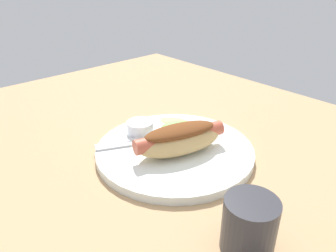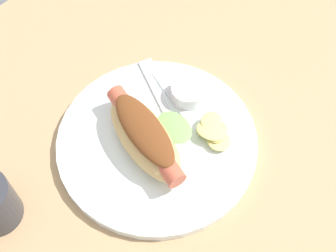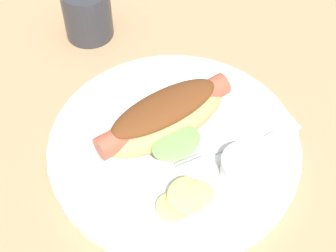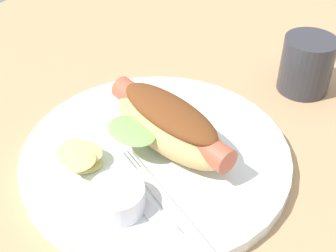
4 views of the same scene
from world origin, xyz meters
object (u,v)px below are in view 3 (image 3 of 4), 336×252
at_px(hot_dog, 165,117).
at_px(sauce_ramekin, 245,167).
at_px(plate, 174,146).
at_px(chips_pile, 185,199).
at_px(fork, 239,140).
at_px(drinking_cup, 87,13).
at_px(knife, 256,148).

xyz_separation_m(hot_dog, sauce_ramekin, (0.11, 0.01, -0.02)).
relative_size(plate, chips_pile, 4.22).
xyz_separation_m(plate, sauce_ramekin, (0.09, 0.01, 0.02)).
distance_m(fork, drinking_cup, 0.29).
height_order(plate, hot_dog, hot_dog).
relative_size(sauce_ramekin, drinking_cup, 0.72).
bearing_deg(drinking_cup, hot_dog, -21.54).
relative_size(hot_dog, chips_pile, 2.48).
xyz_separation_m(fork, drinking_cup, (-0.29, 0.04, 0.02)).
xyz_separation_m(sauce_ramekin, knife, (-0.01, 0.04, -0.01)).
bearing_deg(hot_dog, chips_pile, 67.64).
relative_size(hot_dog, knife, 1.35).
bearing_deg(plate, hot_dog, 165.01).
distance_m(sauce_ramekin, knife, 0.04).
relative_size(plate, knife, 2.30).
bearing_deg(hot_dog, knife, 131.87).
bearing_deg(knife, plate, -38.51).
xyz_separation_m(hot_dog, fork, (0.08, 0.04, -0.03)).
xyz_separation_m(knife, chips_pile, (-0.02, -0.11, 0.01)).
height_order(hot_dog, fork, hot_dog).
distance_m(fork, chips_pile, 0.11).
xyz_separation_m(hot_dog, knife, (0.10, 0.05, -0.03)).
bearing_deg(fork, knife, 125.05).
relative_size(fork, knife, 1.15).
bearing_deg(plate, sauce_ramekin, 9.57).
height_order(sauce_ramekin, fork, sauce_ramekin).
bearing_deg(drinking_cup, plate, -21.03).
relative_size(plate, fork, 2.00).
bearing_deg(chips_pile, drinking_cup, 153.33).
bearing_deg(plate, chips_pile, -43.34).
distance_m(plate, drinking_cup, 0.25).
height_order(knife, chips_pile, chips_pile).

